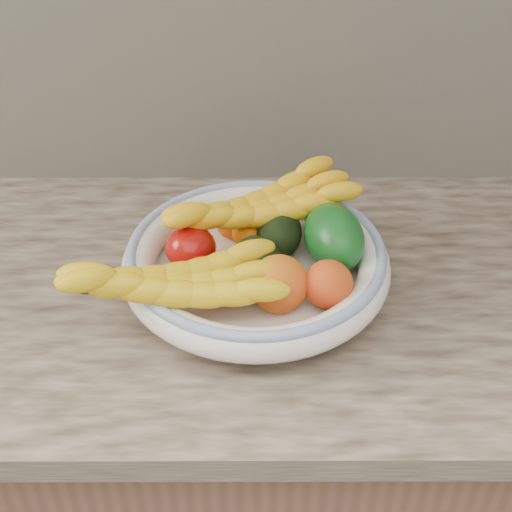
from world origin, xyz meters
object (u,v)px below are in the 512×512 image
at_px(banana_bunch_back, 260,211).
at_px(banana_bunch_front, 174,288).
at_px(green_mango, 334,237).
at_px(fruit_bowl, 256,262).

relative_size(banana_bunch_back, banana_bunch_front, 1.01).
distance_m(green_mango, banana_bunch_front, 0.25).
bearing_deg(green_mango, fruit_bowl, 175.78).
xyz_separation_m(green_mango, banana_bunch_front, (-0.22, -0.12, 0.01)).
bearing_deg(banana_bunch_back, fruit_bowl, -118.98).
height_order(fruit_bowl, banana_bunch_back, banana_bunch_back).
bearing_deg(fruit_bowl, banana_bunch_back, 85.76).
relative_size(green_mango, banana_bunch_back, 0.40).
height_order(fruit_bowl, green_mango, green_mango).
bearing_deg(banana_bunch_front, banana_bunch_back, 45.53).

